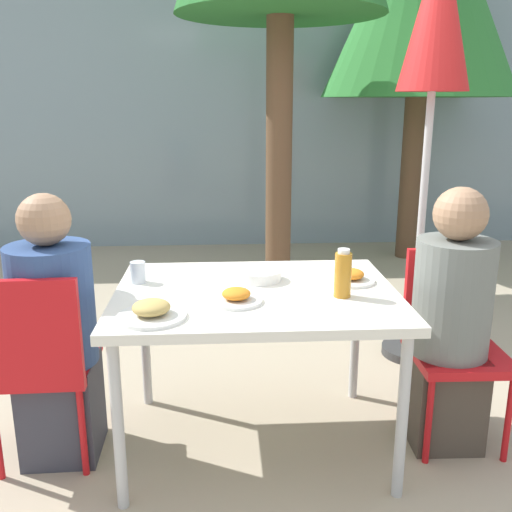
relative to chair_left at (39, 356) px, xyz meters
name	(u,v)px	position (x,y,z in m)	size (l,w,h in m)	color
ground_plane	(256,442)	(0.89, 0.10, -0.50)	(24.00, 24.00, 0.00)	tan
building_facade	(234,101)	(0.89, 3.93, 1.00)	(10.00, 0.20, 3.00)	gray
dining_table	(256,304)	(0.89, 0.10, 0.17)	(1.18, 0.90, 0.73)	silver
chair_left	(39,356)	(0.00, 0.00, 0.00)	(0.41, 0.41, 0.85)	red
person_left	(56,338)	(0.05, 0.08, 0.04)	(0.34, 0.34, 1.15)	#383842
chair_right	(453,331)	(1.78, 0.15, 0.00)	(0.41, 0.41, 0.85)	red
person_right	(450,327)	(1.73, 0.07, 0.06)	(0.33, 0.33, 1.16)	#473D33
closed_umbrella	(436,33)	(1.90, 0.98, 1.35)	(0.39, 0.39, 2.38)	#333333
plate_0	(236,297)	(0.80, -0.05, 0.25)	(0.21, 0.21, 0.06)	white
plate_1	(351,277)	(1.31, 0.19, 0.25)	(0.21, 0.21, 0.06)	white
plate_2	(151,311)	(0.49, -0.20, 0.26)	(0.25, 0.25, 0.07)	white
bottle	(343,274)	(1.23, 0.00, 0.33)	(0.07, 0.07, 0.20)	#B7751E
drinking_cup	(138,272)	(0.38, 0.24, 0.28)	(0.07, 0.07, 0.09)	silver
salad_bowl	(260,275)	(0.92, 0.24, 0.25)	(0.19, 0.19, 0.05)	white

